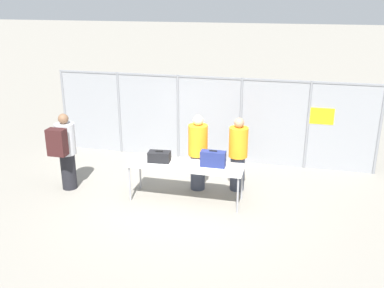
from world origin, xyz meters
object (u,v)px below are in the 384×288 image
(security_worker_near, at_px, (198,152))
(suitcase_navy, at_px, (213,159))
(inspection_table, at_px, (186,167))
(utility_trailer, at_px, (237,124))
(security_worker_far, at_px, (238,153))
(traveler_hooded, at_px, (65,149))
(suitcase_black, at_px, (159,157))

(security_worker_near, bearing_deg, suitcase_navy, 128.02)
(inspection_table, bearing_deg, security_worker_near, 79.42)
(utility_trailer, bearing_deg, security_worker_far, -81.64)
(inspection_table, xyz_separation_m, traveler_hooded, (-2.69, -0.12, 0.21))
(suitcase_navy, distance_m, security_worker_near, 0.70)
(security_worker_far, xyz_separation_m, utility_trailer, (-0.53, 3.58, -0.41))
(utility_trailer, bearing_deg, traveler_hooded, -125.11)
(suitcase_black, distance_m, security_worker_far, 1.72)
(inspection_table, bearing_deg, security_worker_far, 38.33)
(inspection_table, distance_m, traveler_hooded, 2.70)
(suitcase_navy, distance_m, traveler_hooded, 3.25)
(traveler_hooded, height_order, utility_trailer, traveler_hooded)
(suitcase_black, height_order, traveler_hooded, traveler_hooded)
(suitcase_navy, xyz_separation_m, traveler_hooded, (-3.25, -0.19, -0.00))
(inspection_table, height_order, suitcase_black, suitcase_black)
(suitcase_navy, relative_size, security_worker_near, 0.30)
(suitcase_black, height_order, utility_trailer, suitcase_black)
(inspection_table, relative_size, suitcase_black, 4.98)
(inspection_table, relative_size, utility_trailer, 0.61)
(suitcase_navy, relative_size, utility_trailer, 0.13)
(utility_trailer, bearing_deg, inspection_table, -95.88)
(suitcase_black, distance_m, suitcase_navy, 1.15)
(suitcase_navy, height_order, security_worker_far, security_worker_far)
(security_worker_near, bearing_deg, traveler_hooded, 12.79)
(inspection_table, relative_size, suitcase_navy, 4.68)
(security_worker_near, height_order, security_worker_far, security_worker_near)
(security_worker_far, height_order, utility_trailer, security_worker_far)
(security_worker_far, bearing_deg, inspection_table, 68.10)
(security_worker_near, distance_m, utility_trailer, 3.78)
(suitcase_black, bearing_deg, security_worker_near, 37.51)
(suitcase_black, xyz_separation_m, security_worker_near, (0.71, 0.54, -0.02))
(suitcase_navy, xyz_separation_m, security_worker_far, (0.42, 0.70, -0.10))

